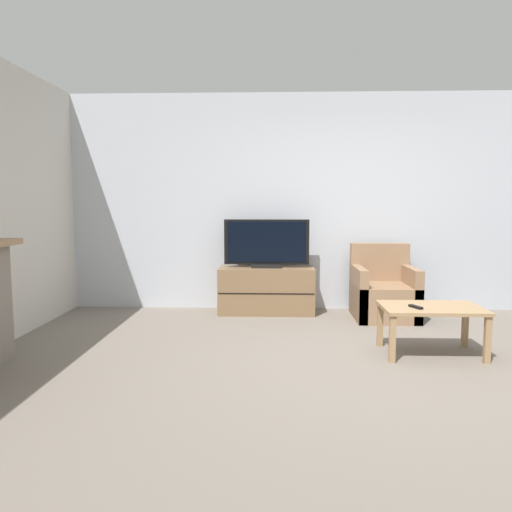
{
  "coord_description": "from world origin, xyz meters",
  "views": [
    {
      "loc": [
        -0.77,
        -3.99,
        1.34
      ],
      "look_at": [
        -0.93,
        0.63,
        0.85
      ],
      "focal_mm": 35.0,
      "sensor_mm": 36.0,
      "label": 1
    }
  ],
  "objects_px": {
    "tv": "(267,245)",
    "coffee_table": "(431,313)",
    "remote": "(416,307)",
    "tv_stand": "(266,290)",
    "armchair": "(383,294)"
  },
  "relations": [
    {
      "from": "coffee_table",
      "to": "armchair",
      "type": "bearing_deg",
      "value": 94.23
    },
    {
      "from": "remote",
      "to": "coffee_table",
      "type": "bearing_deg",
      "value": 2.19
    },
    {
      "from": "tv_stand",
      "to": "remote",
      "type": "bearing_deg",
      "value": -52.4
    },
    {
      "from": "tv",
      "to": "coffee_table",
      "type": "relative_size",
      "value": 1.19
    },
    {
      "from": "tv",
      "to": "remote",
      "type": "bearing_deg",
      "value": -52.36
    },
    {
      "from": "armchair",
      "to": "coffee_table",
      "type": "xyz_separation_m",
      "value": [
        0.11,
        -1.44,
        0.09
      ]
    },
    {
      "from": "tv",
      "to": "coffee_table",
      "type": "distance_m",
      "value": 2.26
    },
    {
      "from": "armchair",
      "to": "tv",
      "type": "bearing_deg",
      "value": 171.93
    },
    {
      "from": "tv",
      "to": "remote",
      "type": "height_order",
      "value": "tv"
    },
    {
      "from": "armchair",
      "to": "coffee_table",
      "type": "relative_size",
      "value": 0.99
    },
    {
      "from": "tv_stand",
      "to": "coffee_table",
      "type": "xyz_separation_m",
      "value": [
        1.48,
        -1.64,
        0.09
      ]
    },
    {
      "from": "tv_stand",
      "to": "tv",
      "type": "xyz_separation_m",
      "value": [
        0.0,
        -0.0,
        0.55
      ]
    },
    {
      "from": "remote",
      "to": "tv_stand",
      "type": "bearing_deg",
      "value": 103.93
    },
    {
      "from": "armchair",
      "to": "remote",
      "type": "height_order",
      "value": "armchair"
    },
    {
      "from": "tv_stand",
      "to": "tv",
      "type": "height_order",
      "value": "tv"
    }
  ]
}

